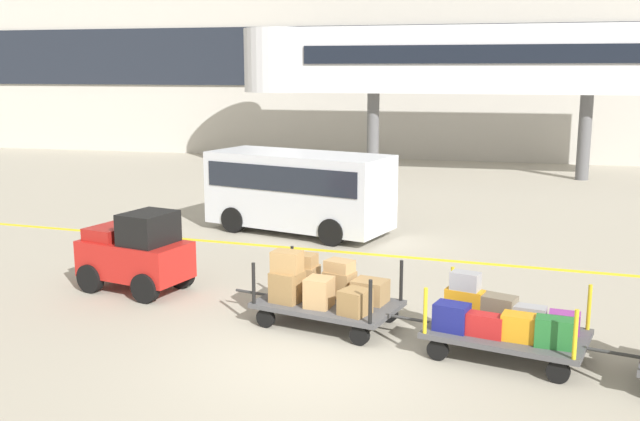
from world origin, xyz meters
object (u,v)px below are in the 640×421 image
(baggage_cart_middle, at_px, (502,322))
(shuttle_van, at_px, (299,186))
(baggage_tug, at_px, (136,253))
(baggage_cart_lead, at_px, (324,290))

(baggage_cart_middle, xyz_separation_m, shuttle_van, (-5.21, 7.41, 0.71))
(baggage_tug, xyz_separation_m, shuttle_van, (1.68, 5.73, 0.48))
(baggage_tug, bearing_deg, shuttle_van, 73.67)
(baggage_cart_middle, bearing_deg, baggage_cart_lead, 166.19)
(baggage_tug, height_order, baggage_cart_lead, baggage_tug)
(baggage_cart_lead, relative_size, shuttle_van, 0.60)
(baggage_tug, relative_size, baggage_cart_middle, 0.75)
(baggage_tug, height_order, baggage_cart_middle, baggage_tug)
(baggage_cart_lead, bearing_deg, baggage_cart_middle, -13.81)
(baggage_cart_lead, bearing_deg, baggage_tug, 166.33)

